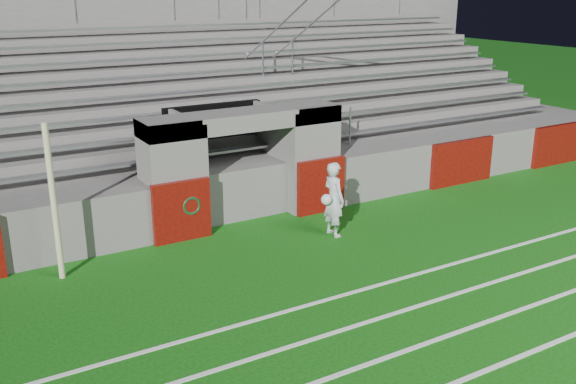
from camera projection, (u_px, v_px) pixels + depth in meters
ground at (326, 272)px, 12.52m from camera, size 90.00×90.00×0.00m
field_post at (54, 203)px, 11.81m from camera, size 0.12×0.12×3.02m
stadium_structure at (175, 124)px, 18.60m from camera, size 26.00×8.48×5.42m
goalkeeper_with_ball at (334, 199)px, 14.11m from camera, size 0.59×0.63×1.68m
hose_coil at (191, 207)px, 13.94m from camera, size 0.59×0.15×0.59m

